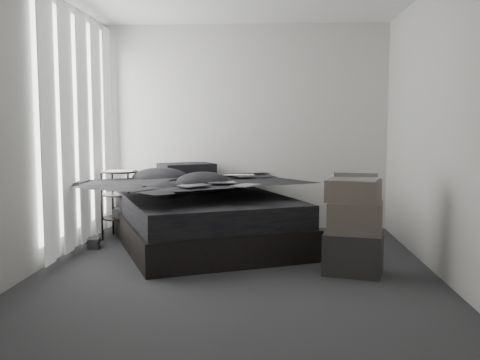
# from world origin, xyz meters

# --- Properties ---
(floor) EXTENTS (3.60, 4.20, 0.01)m
(floor) POSITION_xyz_m (0.00, 0.00, 0.00)
(floor) COLOR #2F2E31
(floor) RESTS_ON ground
(wall_back) EXTENTS (3.60, 0.01, 2.60)m
(wall_back) POSITION_xyz_m (0.00, 2.10, 1.30)
(wall_back) COLOR beige
(wall_back) RESTS_ON ground
(wall_front) EXTENTS (3.60, 0.01, 2.60)m
(wall_front) POSITION_xyz_m (0.00, -2.10, 1.30)
(wall_front) COLOR beige
(wall_front) RESTS_ON ground
(wall_left) EXTENTS (0.01, 4.20, 2.60)m
(wall_left) POSITION_xyz_m (-1.80, 0.00, 1.30)
(wall_left) COLOR beige
(wall_left) RESTS_ON ground
(wall_right) EXTENTS (0.01, 4.20, 2.60)m
(wall_right) POSITION_xyz_m (1.80, 0.00, 1.30)
(wall_right) COLOR beige
(wall_right) RESTS_ON ground
(window_left) EXTENTS (0.02, 2.00, 2.30)m
(window_left) POSITION_xyz_m (-1.78, 0.90, 1.35)
(window_left) COLOR white
(window_left) RESTS_ON wall_left
(curtain_left) EXTENTS (0.06, 2.12, 2.48)m
(curtain_left) POSITION_xyz_m (-1.73, 0.90, 1.28)
(curtain_left) COLOR white
(curtain_left) RESTS_ON wall_left
(bed) EXTENTS (2.48, 2.77, 0.31)m
(bed) POSITION_xyz_m (-0.41, 1.02, 0.15)
(bed) COLOR black
(bed) RESTS_ON floor
(mattress) EXTENTS (2.40, 2.69, 0.24)m
(mattress) POSITION_xyz_m (-0.41, 1.02, 0.43)
(mattress) COLOR black
(mattress) RESTS_ON bed
(duvet) EXTENTS (2.31, 2.45, 0.27)m
(duvet) POSITION_xyz_m (-0.39, 0.97, 0.69)
(duvet) COLOR black
(duvet) RESTS_ON mattress
(pillow_lower) EXTENTS (0.81, 0.70, 0.15)m
(pillow_lower) POSITION_xyz_m (-0.81, 1.81, 0.63)
(pillow_lower) COLOR black
(pillow_lower) RESTS_ON mattress
(pillow_upper) EXTENTS (0.78, 0.70, 0.14)m
(pillow_upper) POSITION_xyz_m (-0.73, 1.82, 0.78)
(pillow_upper) COLOR black
(pillow_upper) RESTS_ON pillow_lower
(laptop) EXTENTS (0.38, 0.27, 0.03)m
(laptop) POSITION_xyz_m (-0.04, 1.24, 0.83)
(laptop) COLOR silver
(laptop) RESTS_ON duvet
(comic_a) EXTENTS (0.34, 0.34, 0.01)m
(comic_a) POSITION_xyz_m (-0.42, 0.35, 0.82)
(comic_a) COLOR black
(comic_a) RESTS_ON duvet
(comic_b) EXTENTS (0.32, 0.24, 0.01)m
(comic_b) POSITION_xyz_m (-0.18, 0.64, 0.83)
(comic_b) COLOR black
(comic_b) RESTS_ON duvet
(comic_c) EXTENTS (0.31, 0.34, 0.01)m
(comic_c) POSITION_xyz_m (0.08, 0.39, 0.84)
(comic_c) COLOR black
(comic_c) RESTS_ON duvet
(side_stand) EXTENTS (0.47, 0.47, 0.78)m
(side_stand) POSITION_xyz_m (-1.44, 1.33, 0.39)
(side_stand) COLOR black
(side_stand) RESTS_ON floor
(papers) EXTENTS (0.32, 0.25, 0.02)m
(papers) POSITION_xyz_m (-1.43, 1.32, 0.79)
(papers) COLOR white
(papers) RESTS_ON side_stand
(floor_books) EXTENTS (0.15, 0.19, 0.12)m
(floor_books) POSITION_xyz_m (-1.59, 0.79, 0.06)
(floor_books) COLOR black
(floor_books) RESTS_ON floor
(box_lower) EXTENTS (0.59, 0.51, 0.37)m
(box_lower) POSITION_xyz_m (1.06, -0.06, 0.18)
(box_lower) COLOR black
(box_lower) RESTS_ON floor
(box_mid) EXTENTS (0.53, 0.46, 0.28)m
(box_mid) POSITION_xyz_m (1.07, -0.07, 0.51)
(box_mid) COLOR #584E45
(box_mid) RESTS_ON box_lower
(box_upper) EXTENTS (0.54, 0.48, 0.20)m
(box_upper) POSITION_xyz_m (1.05, -0.06, 0.75)
(box_upper) COLOR #584E45
(box_upper) RESTS_ON box_mid
(art_book_white) EXTENTS (0.45, 0.40, 0.04)m
(art_book_white) POSITION_xyz_m (1.06, -0.06, 0.87)
(art_book_white) COLOR silver
(art_book_white) RESTS_ON box_upper
(art_book_snake) EXTENTS (0.42, 0.35, 0.03)m
(art_book_snake) POSITION_xyz_m (1.07, -0.07, 0.90)
(art_book_snake) COLOR silver
(art_book_snake) RESTS_ON art_book_white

